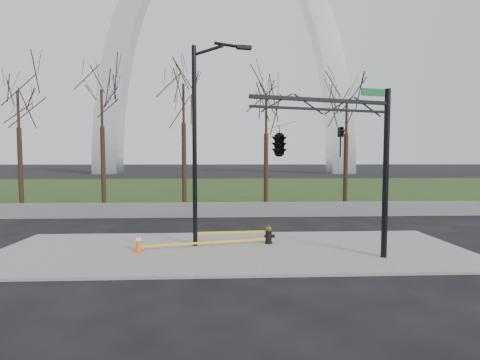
{
  "coord_description": "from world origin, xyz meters",
  "views": [
    {
      "loc": [
        -0.3,
        -13.02,
        3.55
      ],
      "look_at": [
        0.37,
        2.0,
        2.66
      ],
      "focal_mm": 25.52,
      "sensor_mm": 36.0,
      "label": 1
    }
  ],
  "objects_px": {
    "fire_hydrant": "(269,235)",
    "traffic_signal_mast": "(301,141)",
    "traffic_cone": "(138,243)",
    "street_light": "(200,131)"
  },
  "relations": [
    {
      "from": "traffic_cone",
      "to": "street_light",
      "type": "height_order",
      "value": "street_light"
    },
    {
      "from": "fire_hydrant",
      "to": "traffic_cone",
      "type": "bearing_deg",
      "value": -152.5
    },
    {
      "from": "street_light",
      "to": "fire_hydrant",
      "type": "bearing_deg",
      "value": -5.06
    },
    {
      "from": "fire_hydrant",
      "to": "traffic_signal_mast",
      "type": "bearing_deg",
      "value": -60.55
    },
    {
      "from": "traffic_signal_mast",
      "to": "street_light",
      "type": "bearing_deg",
      "value": 129.08
    },
    {
      "from": "fire_hydrant",
      "to": "street_light",
      "type": "distance_m",
      "value": 5.08
    },
    {
      "from": "fire_hydrant",
      "to": "traffic_cone",
      "type": "xyz_separation_m",
      "value": [
        -5.07,
        -1.0,
        -0.02
      ]
    },
    {
      "from": "fire_hydrant",
      "to": "traffic_cone",
      "type": "relative_size",
      "value": 1.16
    },
    {
      "from": "fire_hydrant",
      "to": "traffic_signal_mast",
      "type": "xyz_separation_m",
      "value": [
        0.67,
        -2.87,
        3.69
      ]
    },
    {
      "from": "traffic_cone",
      "to": "street_light",
      "type": "relative_size",
      "value": 0.08
    }
  ]
}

